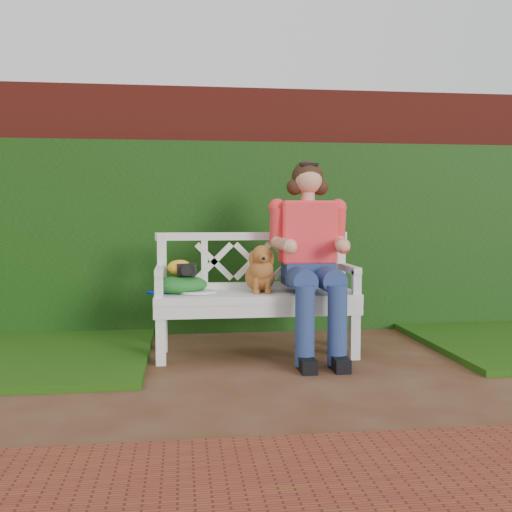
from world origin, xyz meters
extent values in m
plane|color=#482413|center=(0.00, 0.00, 0.00)|extent=(60.00, 60.00, 0.00)
cube|color=maroon|center=(0.00, 1.90, 1.10)|extent=(10.00, 0.30, 2.20)
cube|color=#1F4D10|center=(0.00, 1.68, 0.85)|extent=(10.00, 0.18, 1.70)
cube|color=brown|center=(0.00, -1.60, 0.01)|extent=(4.00, 1.20, 0.03)
cube|color=black|center=(-0.82, 0.69, 0.66)|extent=(0.14, 0.11, 0.09)
ellipsoid|color=gold|center=(-0.87, 0.72, 0.67)|extent=(0.22, 0.19, 0.11)
camera|label=1|loc=(-0.85, -3.69, 1.06)|focal=42.00mm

